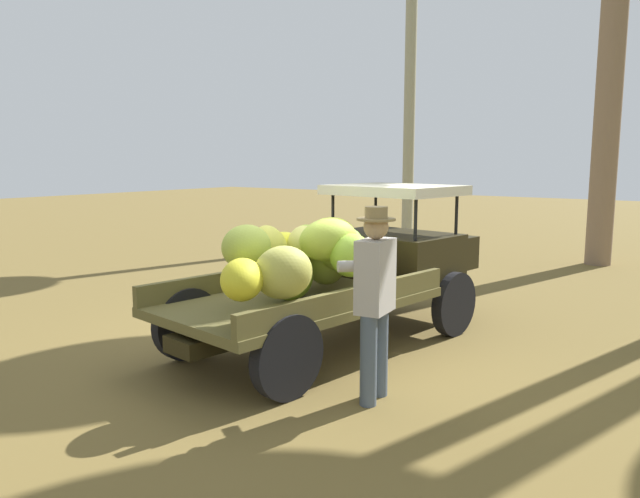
# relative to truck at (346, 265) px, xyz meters

# --- Properties ---
(ground_plane) EXTENTS (60.00, 60.00, 0.00)m
(ground_plane) POSITION_rel_truck_xyz_m (-0.33, 0.28, -0.94)
(ground_plane) COLOR brown
(truck) EXTENTS (4.61, 2.27, 1.84)m
(truck) POSITION_rel_truck_xyz_m (0.00, 0.00, 0.00)
(truck) COLOR black
(truck) RESTS_ON ground
(farmer) EXTENTS (0.52, 0.48, 1.75)m
(farmer) POSITION_rel_truck_xyz_m (-1.29, -1.13, 0.05)
(farmer) COLOR #4C5968
(farmer) RESTS_ON ground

